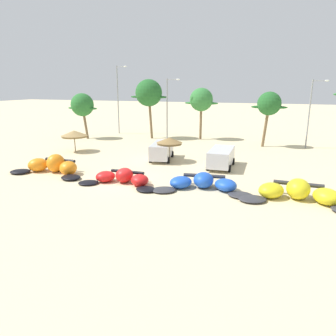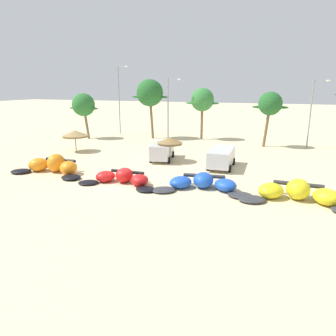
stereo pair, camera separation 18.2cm
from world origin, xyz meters
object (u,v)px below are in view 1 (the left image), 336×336
at_px(kite_left_of_center, 203,183).
at_px(parked_car_second, 162,150).
at_px(kite_left, 122,178).
at_px(palm_leftmost, 82,105).
at_px(palm_left, 149,93).
at_px(lamppost_east_center, 311,110).
at_px(beach_umbrella_near_van, 74,134).
at_px(parked_van, 221,156).
at_px(lamppost_west, 119,97).
at_px(kite_center, 298,193).
at_px(palm_left_of_gap, 201,100).
at_px(kite_far_left, 53,166).
at_px(lamppost_west_center, 168,106).
at_px(beach_umbrella_middle, 169,141).
at_px(palm_center_left, 269,104).

xyz_separation_m(kite_left_of_center, parked_car_second, (-6.70, 8.48, 0.62)).
xyz_separation_m(kite_left, palm_leftmost, (-16.47, 18.73, 4.55)).
relative_size(palm_left, lamppost_east_center, 1.03).
relative_size(beach_umbrella_near_van, parked_van, 0.62).
xyz_separation_m(kite_left, parked_car_second, (-0.11, 9.35, 0.62)).
relative_size(beach_umbrella_near_van, lamppost_west, 0.29).
distance_m(kite_center, parked_car_second, 16.16).
distance_m(kite_left_of_center, palm_left_of_gap, 24.66).
bearing_deg(lamppost_east_center, palm_left, 179.16).
height_order(kite_far_left, lamppost_west_center, lamppost_west_center).
bearing_deg(lamppost_east_center, parked_car_second, -140.39).
height_order(parked_car_second, lamppost_west, lamppost_west).
xyz_separation_m(kite_center, beach_umbrella_near_van, (-25.13, 9.13, 1.63)).
relative_size(beach_umbrella_near_van, lamppost_west_center, 0.36).
bearing_deg(palm_leftmost, kite_center, -31.17).
relative_size(beach_umbrella_middle, parked_van, 0.54).
bearing_deg(lamppost_east_center, kite_far_left, -136.95).
bearing_deg(parked_car_second, lamppost_west_center, 106.98).
height_order(beach_umbrella_middle, palm_center_left, palm_center_left).
distance_m(kite_left, kite_left_of_center, 6.65).
xyz_separation_m(kite_left_of_center, palm_center_left, (3.57, 20.23, 5.07)).
height_order(kite_far_left, beach_umbrella_middle, beach_umbrella_middle).
bearing_deg(beach_umbrella_near_van, kite_left_of_center, -25.96).
bearing_deg(lamppost_west, lamppost_west_center, -16.70).
bearing_deg(palm_center_left, kite_center, -80.81).
bearing_deg(lamppost_east_center, kite_left, -124.64).
xyz_separation_m(kite_far_left, beach_umbrella_middle, (8.57, 7.96, 1.57)).
bearing_deg(beach_umbrella_near_van, kite_far_left, -65.63).
distance_m(palm_leftmost, palm_left, 10.13).
bearing_deg(parked_car_second, palm_left, 118.50).
distance_m(lamppost_west_center, lamppost_east_center, 19.28).
bearing_deg(kite_far_left, lamppost_west_center, 80.71).
xyz_separation_m(kite_left, lamppost_west_center, (-4.05, 22.26, 4.52)).
bearing_deg(kite_center, palm_left, 133.51).
bearing_deg(lamppost_east_center, parked_van, -121.98).
xyz_separation_m(kite_center, parked_car_second, (-13.58, 8.73, 0.53)).
bearing_deg(kite_far_left, palm_center_left, 48.94).
height_order(parked_van, palm_center_left, palm_center_left).
bearing_deg(parked_van, kite_far_left, -152.15).
xyz_separation_m(palm_left_of_gap, lamppost_west_center, (-4.49, -1.89, -0.80)).
height_order(kite_far_left, lamppost_east_center, lamppost_east_center).
bearing_deg(palm_leftmost, palm_left, 21.40).
bearing_deg(lamppost_west_center, palm_leftmost, -164.13).
relative_size(beach_umbrella_near_van, beach_umbrella_middle, 1.15).
bearing_deg(palm_leftmost, kite_far_left, -63.68).
relative_size(beach_umbrella_middle, parked_car_second, 0.53).
bearing_deg(beach_umbrella_near_van, palm_left_of_gap, 49.97).
distance_m(palm_leftmost, lamppost_east_center, 31.87).
height_order(palm_left, lamppost_east_center, palm_left).
bearing_deg(palm_left, lamppost_west_center, -2.04).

